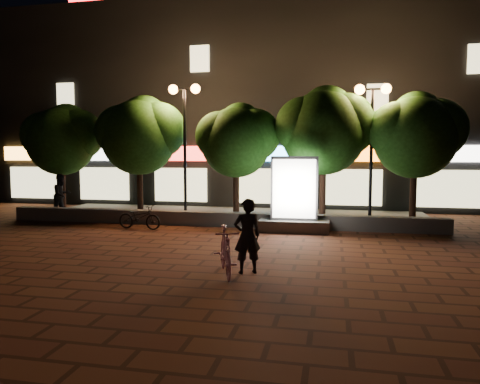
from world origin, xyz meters
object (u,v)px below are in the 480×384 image
(street_lamp_right, at_px, (372,117))
(tree_far_left, at_px, (63,137))
(street_lamp_left, at_px, (185,117))
(rider, at_px, (247,236))
(tree_left, at_px, (141,133))
(scooter_pink, at_px, (226,251))
(tree_far_right, at_px, (416,132))
(ad_kiosk, at_px, (294,201))
(tree_mid, at_px, (238,138))
(pedestrian, at_px, (62,195))
(tree_right, at_px, (325,128))
(scooter_parked, at_px, (140,217))

(street_lamp_right, bearing_deg, tree_far_left, 178.79)
(street_lamp_left, distance_m, rider, 8.82)
(tree_left, relative_size, scooter_pink, 2.80)
(tree_far_right, bearing_deg, rider, -121.97)
(ad_kiosk, bearing_deg, tree_far_right, 25.38)
(street_lamp_left, bearing_deg, tree_far_left, 177.24)
(tree_mid, bearing_deg, pedestrian, -175.01)
(tree_far_right, bearing_deg, tree_right, 180.00)
(tree_far_left, bearing_deg, scooter_parked, -30.46)
(tree_right, distance_m, rider, 8.14)
(scooter_pink, bearing_deg, scooter_parked, 110.44)
(tree_left, bearing_deg, ad_kiosk, -17.15)
(tree_right, bearing_deg, tree_left, -180.00)
(street_lamp_right, bearing_deg, tree_right, 170.90)
(tree_mid, relative_size, tree_far_right, 0.95)
(tree_far_left, relative_size, tree_mid, 1.03)
(tree_far_left, distance_m, tree_mid, 7.50)
(tree_mid, height_order, street_lamp_right, street_lamp_right)
(tree_mid, relative_size, scooter_pink, 2.58)
(street_lamp_left, xyz_separation_m, rider, (3.86, -7.26, -3.20))
(tree_far_left, relative_size, street_lamp_left, 0.89)
(tree_mid, relative_size, scooter_parked, 2.82)
(tree_mid, relative_size, street_lamp_right, 0.90)
(tree_right, relative_size, ad_kiosk, 2.01)
(tree_mid, distance_m, street_lamp_left, 2.22)
(scooter_pink, relative_size, scooter_parked, 1.10)
(tree_mid, xyz_separation_m, ad_kiosk, (2.37, -1.96, -2.20))
(ad_kiosk, xyz_separation_m, scooter_parked, (-5.26, -0.75, -0.60))
(ad_kiosk, height_order, pedestrian, ad_kiosk)
(tree_right, relative_size, scooter_pink, 2.90)
(rider, xyz_separation_m, scooter_parked, (-4.70, 4.81, -0.40))
(tree_far_right, relative_size, rider, 2.89)
(tree_left, xyz_separation_m, ad_kiosk, (6.36, -1.96, -2.43))
(tree_right, relative_size, street_lamp_left, 0.98)
(tree_mid, xyz_separation_m, tree_right, (3.31, 0.00, 0.35))
(tree_far_right, distance_m, pedestrian, 13.96)
(tree_far_right, xyz_separation_m, ad_kiosk, (-4.14, -1.96, -2.35))
(ad_kiosk, bearing_deg, street_lamp_right, 33.34)
(tree_left, xyz_separation_m, tree_far_right, (10.50, -0.00, -0.08))
(tree_far_left, height_order, ad_kiosk, tree_far_left)
(scooter_pink, bearing_deg, street_lamp_left, 94.85)
(scooter_parked, bearing_deg, tree_far_right, -67.34)
(tree_left, relative_size, tree_far_right, 1.03)
(tree_left, height_order, tree_far_right, tree_left)
(tree_far_right, distance_m, street_lamp_left, 8.58)
(street_lamp_right, bearing_deg, pedestrian, -178.27)
(ad_kiosk, bearing_deg, rider, -95.71)
(rider, distance_m, scooter_parked, 6.74)
(street_lamp_left, height_order, scooter_parked, street_lamp_left)
(tree_far_left, distance_m, rider, 12.22)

